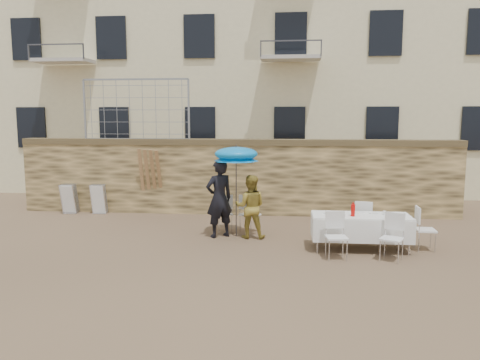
# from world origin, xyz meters

# --- Properties ---
(ground) EXTENTS (80.00, 80.00, 0.00)m
(ground) POSITION_xyz_m (0.00, 0.00, 0.00)
(ground) COLOR brown
(ground) RESTS_ON ground
(stone_wall) EXTENTS (13.00, 0.50, 2.20)m
(stone_wall) POSITION_xyz_m (0.00, 5.00, 1.10)
(stone_wall) COLOR olive
(stone_wall) RESTS_ON ground
(apartment_building) EXTENTS (20.00, 8.00, 15.00)m
(apartment_building) POSITION_xyz_m (0.00, 12.00, 7.50)
(apartment_building) COLOR beige
(apartment_building) RESTS_ON ground
(chain_link_fence) EXTENTS (3.20, 0.06, 1.80)m
(chain_link_fence) POSITION_xyz_m (-3.00, 5.00, 3.10)
(chain_link_fence) COLOR gray
(chain_link_fence) RESTS_ON stone_wall
(man_suit) EXTENTS (0.82, 0.76, 1.89)m
(man_suit) POSITION_xyz_m (-0.10, 2.19, 0.94)
(man_suit) COLOR black
(man_suit) RESTS_ON ground
(woman_dress) EXTENTS (0.74, 0.58, 1.52)m
(woman_dress) POSITION_xyz_m (0.65, 2.19, 0.76)
(woman_dress) COLOR gold
(woman_dress) RESTS_ON ground
(umbrella) EXTENTS (1.08, 1.08, 2.07)m
(umbrella) POSITION_xyz_m (0.30, 2.29, 1.95)
(umbrella) COLOR #3F3F44
(umbrella) RESTS_ON ground
(couple_chair_left) EXTENTS (0.66, 0.66, 0.96)m
(couple_chair_left) POSITION_xyz_m (-0.10, 2.74, 0.48)
(couple_chair_left) COLOR white
(couple_chair_left) RESTS_ON ground
(couple_chair_right) EXTENTS (0.67, 0.67, 0.96)m
(couple_chair_right) POSITION_xyz_m (0.60, 2.74, 0.48)
(couple_chair_right) COLOR white
(couple_chair_right) RESTS_ON ground
(banquet_table) EXTENTS (2.10, 0.85, 0.78)m
(banquet_table) POSITION_xyz_m (3.13, 1.40, 0.73)
(banquet_table) COLOR white
(banquet_table) RESTS_ON ground
(soda_bottle) EXTENTS (0.09, 0.09, 0.26)m
(soda_bottle) POSITION_xyz_m (2.93, 1.25, 0.91)
(soda_bottle) COLOR red
(soda_bottle) RESTS_ON banquet_table
(table_chair_front_left) EXTENTS (0.54, 0.54, 0.96)m
(table_chair_front_left) POSITION_xyz_m (2.53, 0.65, 0.48)
(table_chair_front_left) COLOR white
(table_chair_front_left) RESTS_ON ground
(table_chair_front_right) EXTENTS (0.64, 0.64, 0.96)m
(table_chair_front_right) POSITION_xyz_m (3.63, 0.65, 0.48)
(table_chair_front_right) COLOR white
(table_chair_front_right) RESTS_ON ground
(table_chair_back) EXTENTS (0.59, 0.59, 0.96)m
(table_chair_back) POSITION_xyz_m (3.33, 2.20, 0.48)
(table_chair_back) COLOR white
(table_chair_back) RESTS_ON ground
(table_chair_side) EXTENTS (0.49, 0.49, 0.96)m
(table_chair_side) POSITION_xyz_m (4.53, 1.50, 0.48)
(table_chair_side) COLOR white
(table_chair_side) RESTS_ON ground
(chair_stack_left) EXTENTS (0.46, 0.40, 0.92)m
(chair_stack_left) POSITION_xyz_m (-4.98, 4.62, 0.46)
(chair_stack_left) COLOR white
(chair_stack_left) RESTS_ON ground
(chair_stack_right) EXTENTS (0.46, 0.32, 0.92)m
(chair_stack_right) POSITION_xyz_m (-4.08, 4.62, 0.46)
(chair_stack_right) COLOR white
(chair_stack_right) RESTS_ON ground
(wood_planks) EXTENTS (0.70, 0.20, 2.00)m
(wood_planks) POSITION_xyz_m (-2.48, 4.69, 1.00)
(wood_planks) COLOR #A37749
(wood_planks) RESTS_ON ground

